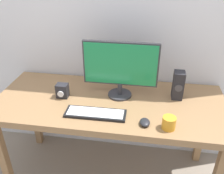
{
  "coord_description": "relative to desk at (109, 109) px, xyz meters",
  "views": [
    {
      "loc": [
        0.26,
        -1.53,
        1.77
      ],
      "look_at": [
        0.02,
        0.0,
        0.9
      ],
      "focal_mm": 38.96,
      "sensor_mm": 36.0,
      "label": 1
    }
  ],
  "objects": [
    {
      "name": "ground_plane",
      "position": [
        0.0,
        0.0,
        -0.7
      ],
      "size": [
        6.0,
        6.0,
        0.0
      ],
      "primitive_type": "plane",
      "color": "gray"
    },
    {
      "name": "desk",
      "position": [
        0.0,
        0.0,
        0.0
      ],
      "size": [
        1.75,
        0.74,
        0.78
      ],
      "color": "#936D47",
      "rests_on": "ground_plane"
    },
    {
      "name": "monitor",
      "position": [
        0.07,
        0.1,
        0.31
      ],
      "size": [
        0.56,
        0.18,
        0.43
      ],
      "color": "#333338",
      "rests_on": "desk"
    },
    {
      "name": "keyboard_primary",
      "position": [
        -0.07,
        -0.19,
        0.08
      ],
      "size": [
        0.42,
        0.14,
        0.02
      ],
      "color": "black",
      "rests_on": "desk"
    },
    {
      "name": "mouse",
      "position": [
        0.28,
        -0.25,
        0.09
      ],
      "size": [
        0.08,
        0.1,
        0.03
      ],
      "primitive_type": "ellipsoid",
      "rotation": [
        0.0,
        0.0,
        0.1
      ],
      "color": "#232328",
      "rests_on": "desk"
    },
    {
      "name": "speaker_right",
      "position": [
        0.5,
        0.12,
        0.18
      ],
      "size": [
        0.08,
        0.1,
        0.22
      ],
      "color": "#232328",
      "rests_on": "desk"
    },
    {
      "name": "audio_controller",
      "position": [
        -0.37,
        -0.0,
        0.13
      ],
      "size": [
        0.09,
        0.08,
        0.11
      ],
      "color": "#232328",
      "rests_on": "desk"
    },
    {
      "name": "coffee_mug",
      "position": [
        0.43,
        -0.26,
        0.12
      ],
      "size": [
        0.09,
        0.09,
        0.08
      ],
      "primitive_type": "cylinder",
      "color": "orange",
      "rests_on": "desk"
    }
  ]
}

